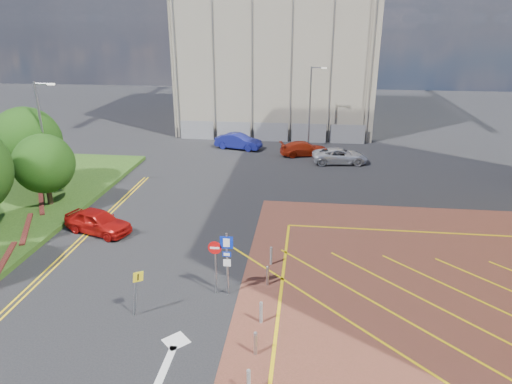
% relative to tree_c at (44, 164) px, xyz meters
% --- Properties ---
extents(ground, '(140.00, 140.00, 0.00)m').
position_rel_tree_c_xyz_m(ground, '(13.50, -10.00, -3.19)').
color(ground, black).
rests_on(ground, ground).
extents(retaining_wall, '(6.06, 20.33, 0.40)m').
position_rel_tree_c_xyz_m(retaining_wall, '(1.70, -8.00, -2.99)').
color(retaining_wall, maroon).
rests_on(retaining_wall, ground).
extents(tree_c, '(4.00, 4.00, 4.90)m').
position_rel_tree_c_xyz_m(tree_c, '(0.00, 0.00, 0.00)').
color(tree_c, '#3D2B1C').
rests_on(tree_c, grass_bed).
extents(tree_d, '(5.00, 5.00, 6.08)m').
position_rel_tree_c_xyz_m(tree_d, '(-3.00, 3.00, 0.68)').
color(tree_d, '#3D2B1C').
rests_on(tree_d, grass_bed).
extents(lamp_left_far, '(1.53, 0.16, 8.00)m').
position_rel_tree_c_xyz_m(lamp_left_far, '(-0.92, 2.00, 1.47)').
color(lamp_left_far, '#9EA0A8').
rests_on(lamp_left_far, grass_bed).
extents(lamp_back, '(1.53, 0.16, 8.00)m').
position_rel_tree_c_xyz_m(lamp_back, '(17.58, 18.00, 1.17)').
color(lamp_back, '#9EA0A8').
rests_on(lamp_back, ground).
extents(sign_cluster, '(1.17, 0.12, 3.20)m').
position_rel_tree_c_xyz_m(sign_cluster, '(13.80, -9.02, -1.24)').
color(sign_cluster, '#9EA0A8').
rests_on(sign_cluster, ground).
extents(warning_sign, '(0.61, 0.39, 2.25)m').
position_rel_tree_c_xyz_m(warning_sign, '(10.42, -11.14, -1.76)').
color(warning_sign, '#9EA0A8').
rests_on(warning_sign, ground).
extents(bollard_row, '(0.14, 11.14, 0.90)m').
position_rel_tree_c_xyz_m(bollard_row, '(15.80, -11.67, -2.72)').
color(bollard_row, '#9EA0A8').
rests_on(bollard_row, forecourt).
extents(construction_building, '(21.20, 19.20, 22.00)m').
position_rel_tree_c_xyz_m(construction_building, '(13.50, 30.00, 7.81)').
color(construction_building, gray).
rests_on(construction_building, ground).
extents(construction_fence, '(21.60, 0.06, 2.00)m').
position_rel_tree_c_xyz_m(construction_fence, '(14.50, 20.00, -2.19)').
color(construction_fence, gray).
rests_on(construction_fence, ground).
extents(car_red_left, '(4.61, 3.00, 1.46)m').
position_rel_tree_c_xyz_m(car_red_left, '(4.99, -3.33, -2.46)').
color(car_red_left, '#B0120F').
rests_on(car_red_left, ground).
extents(car_blue_back, '(4.88, 2.66, 1.53)m').
position_rel_tree_c_xyz_m(car_blue_back, '(10.54, 16.65, -2.43)').
color(car_blue_back, navy).
rests_on(car_blue_back, ground).
extents(car_red_back, '(4.95, 3.02, 1.34)m').
position_rel_tree_c_xyz_m(car_red_back, '(17.15, 15.05, -2.52)').
color(car_red_back, '#9C210D').
rests_on(car_red_back, ground).
extents(car_silver_back, '(5.19, 2.85, 1.38)m').
position_rel_tree_c_xyz_m(car_silver_back, '(20.38, 12.90, -2.50)').
color(car_silver_back, silver).
rests_on(car_silver_back, ground).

